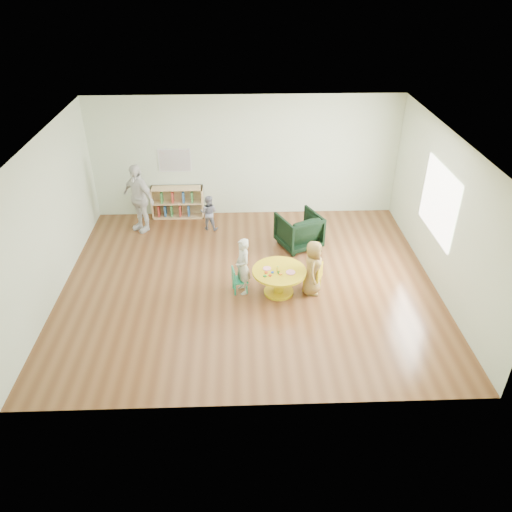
# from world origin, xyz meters

# --- Properties ---
(room) EXTENTS (7.10, 7.00, 2.80)m
(room) POSITION_xyz_m (0.01, 0.00, 1.89)
(room) COLOR brown
(room) RESTS_ON ground
(activity_table) EXTENTS (0.98, 0.98, 0.54)m
(activity_table) POSITION_xyz_m (0.54, -0.34, 0.34)
(activity_table) COLOR gold
(activity_table) RESTS_ON ground
(kid_chair_left) EXTENTS (0.31, 0.31, 0.50)m
(kid_chair_left) POSITION_xyz_m (-0.21, -0.26, 0.27)
(kid_chair_left) COLOR #1D9F6C
(kid_chair_left) RESTS_ON ground
(kid_chair_right) EXTENTS (0.40, 0.40, 0.56)m
(kid_chair_right) POSITION_xyz_m (1.21, -0.27, 0.30)
(kid_chair_right) COLOR gold
(kid_chair_right) RESTS_ON ground
(bookshelf) EXTENTS (1.20, 0.30, 0.75)m
(bookshelf) POSITION_xyz_m (-1.61, 2.86, 0.37)
(bookshelf) COLOR tan
(bookshelf) RESTS_ON ground
(alphabet_poster) EXTENTS (0.74, 0.01, 0.54)m
(alphabet_poster) POSITION_xyz_m (-1.60, 2.98, 1.35)
(alphabet_poster) COLOR white
(alphabet_poster) RESTS_ON ground
(armchair) EXTENTS (1.06, 1.08, 0.75)m
(armchair) POSITION_xyz_m (1.09, 1.36, 0.37)
(armchair) COLOR black
(armchair) RESTS_ON ground
(child_left) EXTENTS (0.38, 0.47, 1.10)m
(child_left) POSITION_xyz_m (-0.11, -0.27, 0.55)
(child_left) COLOR silver
(child_left) RESTS_ON ground
(child_right) EXTENTS (0.45, 0.58, 1.06)m
(child_right) POSITION_xyz_m (1.15, -0.33, 0.53)
(child_right) COLOR yellow
(child_right) RESTS_ON ground
(toddler) EXTENTS (0.46, 0.39, 0.81)m
(toddler) POSITION_xyz_m (-0.84, 2.20, 0.41)
(toddler) COLOR #1B2243
(toddler) RESTS_ON ground
(adult_caretaker) EXTENTS (0.94, 0.86, 1.55)m
(adult_caretaker) POSITION_xyz_m (-2.37, 2.24, 0.77)
(adult_caretaker) COLOR white
(adult_caretaker) RESTS_ON ground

